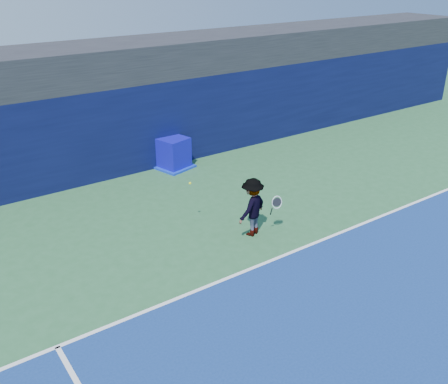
# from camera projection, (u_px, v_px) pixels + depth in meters

# --- Properties ---
(ground) EXTENTS (80.00, 80.00, 0.00)m
(ground) POSITION_uv_depth(u_px,v_px,m) (357.00, 333.00, 9.85)
(ground) COLOR #2A5F36
(ground) RESTS_ON ground
(baseline) EXTENTS (24.00, 0.10, 0.01)m
(baseline) POSITION_uv_depth(u_px,v_px,m) (262.00, 264.00, 12.09)
(baseline) COLOR white
(baseline) RESTS_ON ground
(stadium_band) EXTENTS (36.00, 3.00, 1.20)m
(stadium_band) POSITION_uv_depth(u_px,v_px,m) (108.00, 62.00, 16.92)
(stadium_band) COLOR black
(stadium_band) RESTS_ON back_wall_assembly
(back_wall_assembly) EXTENTS (36.00, 1.03, 3.00)m
(back_wall_assembly) POSITION_uv_depth(u_px,v_px,m) (126.00, 129.00, 17.05)
(back_wall_assembly) COLOR #090D34
(back_wall_assembly) RESTS_ON ground
(equipment_cart) EXTENTS (1.40, 1.40, 1.10)m
(equipment_cart) POSITION_uv_depth(u_px,v_px,m) (173.00, 154.00, 17.61)
(equipment_cart) COLOR #0F0BA3
(equipment_cart) RESTS_ON ground
(tennis_player) EXTENTS (1.33, 0.91, 1.61)m
(tennis_player) POSITION_uv_depth(u_px,v_px,m) (252.00, 207.00, 13.13)
(tennis_player) COLOR silver
(tennis_player) RESTS_ON ground
(tennis_ball) EXTENTS (0.07, 0.07, 0.07)m
(tennis_ball) POSITION_uv_depth(u_px,v_px,m) (190.00, 183.00, 13.43)
(tennis_ball) COLOR yellow
(tennis_ball) RESTS_ON ground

